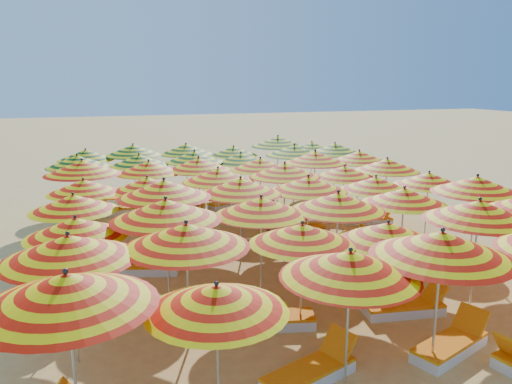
% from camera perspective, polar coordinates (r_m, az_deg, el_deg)
% --- Properties ---
extents(ground, '(120.00, 120.00, 0.00)m').
position_cam_1_polar(ground, '(15.17, 0.59, -6.30)').
color(ground, '#F0C36A').
rests_on(ground, ground).
extents(umbrella_0, '(2.56, 2.56, 2.53)m').
position_cam_1_polar(umbrella_0, '(7.12, -20.78, -10.45)').
color(umbrella_0, silver).
rests_on(umbrella_0, ground).
extents(umbrella_1, '(2.62, 2.62, 2.19)m').
position_cam_1_polar(umbrella_1, '(7.18, -4.52, -12.07)').
color(umbrella_1, silver).
rests_on(umbrella_1, ground).
extents(umbrella_2, '(2.89, 2.89, 2.38)m').
position_cam_1_polar(umbrella_2, '(8.05, 10.70, -8.16)').
color(umbrella_2, silver).
rests_on(umbrella_2, ground).
extents(umbrella_3, '(3.07, 3.07, 2.54)m').
position_cam_1_polar(umbrella_3, '(8.95, 20.45, -5.68)').
color(umbrella_3, silver).
rests_on(umbrella_3, ground).
extents(umbrella_6, '(2.80, 2.80, 2.45)m').
position_cam_1_polar(umbrella_6, '(9.07, -20.63, -5.99)').
color(umbrella_6, silver).
rests_on(umbrella_6, ground).
extents(umbrella_7, '(2.61, 2.61, 2.47)m').
position_cam_1_polar(umbrella_7, '(9.16, -7.96, -4.95)').
color(umbrella_7, silver).
rests_on(umbrella_7, ground).
extents(umbrella_8, '(2.78, 2.78, 2.24)m').
position_cam_1_polar(umbrella_8, '(9.89, 5.29, -4.78)').
color(umbrella_8, silver).
rests_on(umbrella_8, ground).
extents(umbrella_9, '(2.45, 2.45, 2.18)m').
position_cam_1_polar(umbrella_9, '(10.47, 14.83, -4.46)').
color(umbrella_9, silver).
rests_on(umbrella_9, ground).
extents(umbrella_10, '(2.73, 2.73, 2.48)m').
position_cam_1_polar(umbrella_10, '(11.76, 24.14, -1.96)').
color(umbrella_10, silver).
rests_on(umbrella_10, ground).
extents(umbrella_12, '(2.78, 2.78, 2.23)m').
position_cam_1_polar(umbrella_12, '(10.94, -19.90, -3.84)').
color(umbrella_12, silver).
rests_on(umbrella_12, ground).
extents(umbrella_13, '(3.10, 3.10, 2.54)m').
position_cam_1_polar(umbrella_13, '(10.78, -10.26, -2.03)').
color(umbrella_13, silver).
rests_on(umbrella_13, ground).
extents(umbrella_14, '(2.72, 2.72, 2.36)m').
position_cam_1_polar(umbrella_14, '(11.54, 0.60, -1.67)').
color(umbrella_14, silver).
rests_on(umbrella_14, ground).
extents(umbrella_15, '(2.63, 2.63, 2.40)m').
position_cam_1_polar(umbrella_15, '(12.01, 9.36, -1.09)').
color(umbrella_15, silver).
rests_on(umbrella_15, ground).
extents(umbrella_16, '(2.60, 2.60, 2.29)m').
position_cam_1_polar(umbrella_16, '(13.38, 16.57, -0.45)').
color(umbrella_16, silver).
rests_on(umbrella_16, ground).
extents(umbrella_17, '(3.06, 3.06, 2.51)m').
position_cam_1_polar(umbrella_17, '(14.54, 23.93, 0.77)').
color(umbrella_17, silver).
rests_on(umbrella_17, ground).
extents(umbrella_18, '(2.49, 2.49, 2.27)m').
position_cam_1_polar(umbrella_18, '(12.96, -20.14, -1.19)').
color(umbrella_18, silver).
rests_on(umbrella_18, ground).
extents(umbrella_19, '(2.63, 2.63, 2.54)m').
position_cam_1_polar(umbrella_19, '(12.84, -10.45, 0.34)').
color(umbrella_19, silver).
rests_on(umbrella_19, ground).
extents(umbrella_20, '(2.64, 2.64, 2.41)m').
position_cam_1_polar(umbrella_20, '(13.52, -1.77, 0.67)').
color(umbrella_20, silver).
rests_on(umbrella_20, ground).
extents(umbrella_21, '(2.31, 2.31, 2.36)m').
position_cam_1_polar(umbrella_21, '(14.08, 5.99, 0.90)').
color(umbrella_21, silver).
rests_on(umbrella_21, ground).
extents(umbrella_22, '(2.58, 2.58, 2.22)m').
position_cam_1_polar(umbrella_22, '(15.09, 13.51, 0.94)').
color(umbrella_22, silver).
rests_on(umbrella_22, ground).
extents(umbrella_23, '(2.63, 2.63, 2.25)m').
position_cam_1_polar(umbrella_23, '(16.06, 19.15, 1.38)').
color(umbrella_23, silver).
rests_on(umbrella_23, ground).
extents(umbrella_24, '(2.39, 2.39, 2.22)m').
position_cam_1_polar(umbrella_24, '(15.09, -19.09, 0.58)').
color(umbrella_24, silver).
rests_on(umbrella_24, ground).
extents(umbrella_25, '(2.34, 2.34, 2.22)m').
position_cam_1_polar(umbrella_25, '(14.93, -12.32, 0.88)').
color(umbrella_25, silver).
rests_on(umbrella_25, ground).
extents(umbrella_26, '(2.69, 2.69, 2.36)m').
position_cam_1_polar(umbrella_26, '(15.38, -4.35, 1.93)').
color(umbrella_26, silver).
rests_on(umbrella_26, ground).
extents(umbrella_27, '(2.99, 2.99, 2.43)m').
position_cam_1_polar(umbrella_27, '(15.86, 3.31, 2.51)').
color(umbrella_27, silver).
rests_on(umbrella_27, ground).
extents(umbrella_28, '(2.17, 2.17, 2.23)m').
position_cam_1_polar(umbrella_28, '(16.73, 10.08, 2.26)').
color(umbrella_28, silver).
rests_on(umbrella_28, ground).
extents(umbrella_29, '(2.93, 2.93, 2.37)m').
position_cam_1_polar(umbrella_29, '(17.75, 14.74, 3.01)').
color(umbrella_29, silver).
rests_on(umbrella_29, ground).
extents(umbrella_30, '(3.02, 3.02, 2.54)m').
position_cam_1_polar(umbrella_30, '(16.70, -19.24, 2.66)').
color(umbrella_30, silver).
rests_on(umbrella_30, ground).
extents(umbrella_31, '(2.49, 2.49, 2.35)m').
position_cam_1_polar(umbrella_31, '(17.16, -12.15, 2.78)').
color(umbrella_31, silver).
rests_on(umbrella_31, ground).
extents(umbrella_32, '(2.64, 2.64, 2.40)m').
position_cam_1_polar(umbrella_32, '(17.29, -6.57, 3.19)').
color(umbrella_32, silver).
rests_on(umbrella_32, ground).
extents(umbrella_33, '(2.86, 2.86, 2.29)m').
position_cam_1_polar(umbrella_33, '(17.74, 0.50, 3.20)').
color(umbrella_33, silver).
rests_on(umbrella_33, ground).
extents(umbrella_34, '(2.35, 2.35, 2.47)m').
position_cam_1_polar(umbrella_34, '(18.36, 6.77, 3.94)').
color(umbrella_34, silver).
rests_on(umbrella_34, ground).
extents(umbrella_35, '(2.70, 2.70, 2.38)m').
position_cam_1_polar(umbrella_35, '(19.38, 11.69, 3.99)').
color(umbrella_35, silver).
rests_on(umbrella_35, ground).
extents(umbrella_36, '(2.94, 2.94, 2.36)m').
position_cam_1_polar(umbrella_36, '(19.06, -19.75, 3.31)').
color(umbrella_36, silver).
rests_on(umbrella_36, ground).
extents(umbrella_37, '(2.31, 2.31, 2.29)m').
position_cam_1_polar(umbrella_37, '(19.14, -13.20, 3.58)').
color(umbrella_37, silver).
rests_on(umbrella_37, ground).
extents(umbrella_38, '(2.95, 2.95, 2.35)m').
position_cam_1_polar(umbrella_38, '(19.29, -7.05, 4.04)').
color(umbrella_38, silver).
rests_on(umbrella_38, ground).
extents(umbrella_39, '(2.14, 2.14, 2.21)m').
position_cam_1_polar(umbrella_39, '(19.63, -1.73, 3.90)').
color(umbrella_39, silver).
rests_on(umbrella_39, ground).
extents(umbrella_40, '(3.06, 3.06, 2.47)m').
position_cam_1_polar(umbrella_40, '(20.22, 4.39, 4.78)').
color(umbrella_40, silver).
rests_on(umbrella_40, ground).
extents(umbrella_41, '(2.42, 2.42, 2.42)m').
position_cam_1_polar(umbrella_41, '(21.27, 9.00, 4.93)').
color(umbrella_41, silver).
rests_on(umbrella_41, ground).
extents(umbrella_42, '(2.52, 2.52, 2.32)m').
position_cam_1_polar(umbrella_42, '(20.88, -18.89, 4.03)').
color(umbrella_42, silver).
rests_on(umbrella_42, ground).
extents(umbrella_43, '(2.57, 2.57, 2.45)m').
position_cam_1_polar(umbrella_43, '(20.90, -13.87, 4.66)').
color(umbrella_43, silver).
rests_on(umbrella_43, ground).
extents(umbrella_44, '(2.83, 2.83, 2.39)m').
position_cam_1_polar(umbrella_44, '(21.23, -7.99, 4.88)').
color(umbrella_44, silver).
rests_on(umbrella_44, ground).
extents(umbrella_45, '(2.48, 2.48, 2.20)m').
position_cam_1_polar(umbrella_45, '(21.69, -2.57, 4.70)').
color(umbrella_45, silver).
rests_on(umbrella_45, ground).
extents(umbrella_46, '(2.75, 2.75, 2.55)m').
position_cam_1_polar(umbrella_46, '(22.42, 2.51, 5.77)').
color(umbrella_46, silver).
rests_on(umbrella_46, ground).
extents(umbrella_47, '(2.74, 2.74, 2.22)m').
position_cam_1_polar(umbrella_47, '(23.11, 6.39, 5.18)').
color(umbrella_47, silver).
rests_on(umbrella_47, ground).
extents(lounger_1, '(1.83, 1.14, 0.69)m').
position_cam_1_polar(lounger_1, '(8.91, 6.30, -19.81)').
color(lounger_1, white).
rests_on(lounger_1, ground).
extents(lounger_2, '(1.83, 1.16, 0.69)m').
position_cam_1_polar(lounger_2, '(10.27, 21.39, -15.98)').
color(lounger_2, white).
rests_on(lounger_2, ground).
extents(lounger_5, '(1.82, 0.98, 0.69)m').
position_cam_1_polar(lounger_5, '(10.51, 1.64, -14.36)').
color(lounger_5, white).
rests_on(lounger_5, ground).
extents(lounger_6, '(1.80, 0.82, 0.69)m').
position_cam_1_polar(lounger_6, '(11.47, 16.70, -12.50)').
color(lounger_6, white).
rests_on(lounger_6, ground).
extents(lounger_7, '(1.80, 0.84, 0.69)m').
position_cam_1_polar(lounger_7, '(13.74, 13.56, -8.04)').
color(lounger_7, white).
rests_on(lounger_7, ground).
extents(lounger_8, '(1.83, 1.04, 0.69)m').
position_cam_1_polar(lounger_8, '(13.48, -12.70, -8.41)').
color(lounger_8, white).
rests_on(lounger_8, ground).
extents(lounger_9, '(1.75, 0.64, 0.69)m').
position_cam_1_polar(lounger_9, '(15.77, 14.83, -5.41)').
color(lounger_9, white).
rests_on(lounger_9, ground).
extents(lounger_10, '(1.79, 0.80, 0.69)m').
position_cam_1_polar(lounger_10, '(15.53, -20.83, -6.11)').
color(lounger_10, white).
rests_on(lounger_10, ground).
extents(lounger_11, '(1.82, 1.20, 0.69)m').
position_cam_1_polar(lounger_11, '(15.28, -10.04, -5.76)').
color(lounger_11, white).
rests_on(lounger_11, ground).
extents(lounger_12, '(1.83, 1.16, 0.69)m').
position_cam_1_polar(lounger_12, '(16.60, 4.72, -4.11)').
color(lounger_12, white).
rests_on(lounger_12, ground).
extents(lounger_13, '(1.82, 1.21, 0.69)m').
position_cam_1_polar(lounger_13, '(18.04, 12.75, -3.01)').
color(lounger_13, white).
rests_on(lounger_13, ground).
extents(lounger_14, '(1.82, 1.19, 0.69)m').
position_cam_1_polar(lounger_14, '(17.49, -10.16, -3.40)').
color(lounger_14, white).
rests_on(lounger_14, ground).
extents(lounger_15, '(1.80, 0.81, 0.69)m').
position_cam_1_polar(lounger_15, '(17.84, -0.87, -2.87)').
color(lounger_15, white).
rests_on(lounger_15, ground).
extents(lounger_16, '(1.83, 1.14, 0.69)m').
position_cam_1_polar(lounger_16, '(19.24, -17.83, -2.34)').
color(lounger_16, white).
rests_on(lounger_16, ground).
extents(lounger_17, '(1.82, 0.97, 0.69)m').
position_cam_1_polar(lounger_17, '(19.54, -14.69, -1.92)').
color(lounger_17, white).
rests_on(lounger_17, ground).
extents(lounger_18, '(1.82, 1.24, 0.69)m').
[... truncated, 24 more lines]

